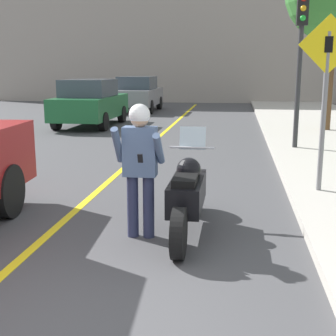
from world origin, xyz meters
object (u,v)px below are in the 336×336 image
crossing_sign (326,87)px  parked_car_green (90,102)px  traffic_light (301,41)px  parked_car_grey (138,94)px  motorcycle (187,194)px  person_biker (140,158)px

crossing_sign → parked_car_green: bearing=126.8°
traffic_light → parked_car_green: (-6.70, 4.54, -1.84)m
crossing_sign → parked_car_grey: bearing=112.3°
motorcycle → traffic_light: (2.07, 6.15, 2.20)m
parked_car_green → parked_car_grey: (0.48, 6.06, 0.00)m
traffic_light → person_biker: bearing=-112.2°
motorcycle → crossing_sign: size_ratio=0.85×
crossing_sign → traffic_light: bearing=88.4°
motorcycle → person_biker: 0.80m
person_biker → parked_car_green: parked_car_green is taller
parked_car_grey → parked_car_green: bearing=-94.6°
person_biker → traffic_light: bearing=67.8°
motorcycle → traffic_light: traffic_light is taller
motorcycle → traffic_light: bearing=71.4°
traffic_light → parked_car_grey: (-6.21, 10.59, -1.84)m
traffic_light → motorcycle: bearing=-108.6°
motorcycle → parked_car_green: size_ratio=0.56×
traffic_light → parked_car_grey: 12.42m
crossing_sign → person_biker: bearing=-138.9°
crossing_sign → motorcycle: bearing=-135.7°
person_biker → parked_car_green: (-4.08, 10.96, -0.15)m
parked_car_green → parked_car_grey: size_ratio=1.00×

